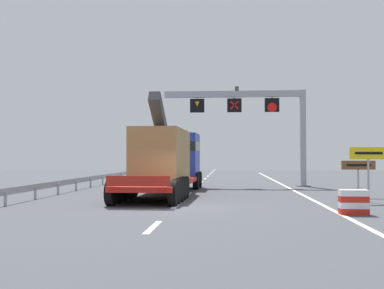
# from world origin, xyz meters

# --- Properties ---
(ground) EXTENTS (112.00, 112.00, 0.00)m
(ground) POSITION_xyz_m (0.00, 0.00, 0.00)
(ground) COLOR #424449
(lane_markings) EXTENTS (0.20, 66.08, 0.01)m
(lane_markings) POSITION_xyz_m (-0.10, 25.74, 0.01)
(lane_markings) COLOR silver
(lane_markings) RESTS_ON ground
(edge_line_right) EXTENTS (0.20, 63.00, 0.01)m
(edge_line_right) POSITION_xyz_m (6.20, 12.00, 0.01)
(edge_line_right) COLOR silver
(edge_line_right) RESTS_ON ground
(overhead_lane_gantry) EXTENTS (10.44, 0.90, 7.20)m
(overhead_lane_gantry) POSITION_xyz_m (3.99, 14.46, 5.50)
(overhead_lane_gantry) COLOR #9EA0A5
(overhead_lane_gantry) RESTS_ON ground
(heavy_haul_truck_red) EXTENTS (3.37, 14.12, 5.30)m
(heavy_haul_truck_red) POSITION_xyz_m (-1.32, 7.39, 1.99)
(heavy_haul_truck_red) COLOR red
(heavy_haul_truck_red) RESTS_ON ground
(exit_sign_yellow) EXTENTS (1.72, 0.15, 2.54)m
(exit_sign_yellow) POSITION_xyz_m (8.57, 2.41, 1.97)
(exit_sign_yellow) COLOR #9EA0A5
(exit_sign_yellow) RESTS_ON ground
(tourist_info_sign_brown) EXTENTS (1.72, 0.15, 1.90)m
(tourist_info_sign_brown) POSITION_xyz_m (8.86, 5.23, 1.47)
(tourist_info_sign_brown) COLOR #9EA0A5
(tourist_info_sign_brown) RESTS_ON ground
(crash_barrier_striped) EXTENTS (1.00, 0.51, 0.90)m
(crash_barrier_striped) POSITION_xyz_m (6.65, -2.36, 0.45)
(crash_barrier_striped) COLOR red
(crash_barrier_striped) RESTS_ON ground
(guardrail_left) EXTENTS (0.13, 37.48, 0.76)m
(guardrail_left) POSITION_xyz_m (-7.38, 16.74, 0.56)
(guardrail_left) COLOR #999EA3
(guardrail_left) RESTS_ON ground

